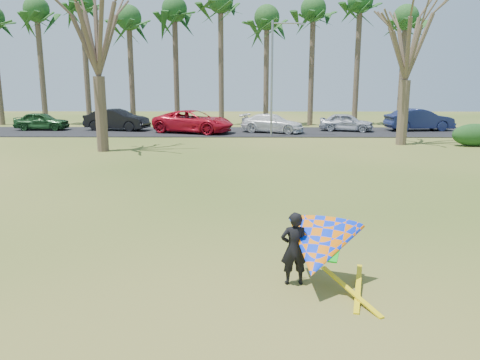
{
  "coord_description": "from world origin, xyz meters",
  "views": [
    {
      "loc": [
        0.15,
        -11.49,
        3.99
      ],
      "look_at": [
        0.0,
        2.0,
        1.1
      ],
      "focal_mm": 35.0,
      "sensor_mm": 36.0,
      "label": 1
    }
  ],
  "objects_px": {
    "car_2": "(194,121)",
    "kite_flyer": "(317,248)",
    "bare_tree_right": "(409,36)",
    "car_3": "(272,123)",
    "car_1": "(117,120)",
    "bare_tree_left": "(96,25)",
    "car_0": "(42,121)",
    "streetlight": "(274,73)",
    "car_4": "(346,122)",
    "car_5": "(419,120)"
  },
  "relations": [
    {
      "from": "car_0",
      "to": "kite_flyer",
      "type": "height_order",
      "value": "kite_flyer"
    },
    {
      "from": "car_0",
      "to": "car_4",
      "type": "bearing_deg",
      "value": -90.39
    },
    {
      "from": "car_2",
      "to": "car_5",
      "type": "distance_m",
      "value": 17.83
    },
    {
      "from": "bare_tree_right",
      "to": "kite_flyer",
      "type": "bearing_deg",
      "value": -111.95
    },
    {
      "from": "streetlight",
      "to": "car_2",
      "type": "distance_m",
      "value": 7.25
    },
    {
      "from": "bare_tree_right",
      "to": "kite_flyer",
      "type": "relative_size",
      "value": 3.86
    },
    {
      "from": "car_3",
      "to": "car_5",
      "type": "bearing_deg",
      "value": -62.18
    },
    {
      "from": "bare_tree_left",
      "to": "kite_flyer",
      "type": "distance_m",
      "value": 21.25
    },
    {
      "from": "car_1",
      "to": "car_2",
      "type": "distance_m",
      "value": 6.56
    },
    {
      "from": "bare_tree_right",
      "to": "bare_tree_left",
      "type": "bearing_deg",
      "value": -170.54
    },
    {
      "from": "streetlight",
      "to": "car_3",
      "type": "relative_size",
      "value": 1.66
    },
    {
      "from": "kite_flyer",
      "to": "car_2",
      "type": "bearing_deg",
      "value": 101.1
    },
    {
      "from": "bare_tree_left",
      "to": "car_1",
      "type": "bearing_deg",
      "value": 100.99
    },
    {
      "from": "bare_tree_right",
      "to": "streetlight",
      "type": "xyz_separation_m",
      "value": [
        -7.84,
        4.0,
        -2.1
      ]
    },
    {
      "from": "streetlight",
      "to": "car_4",
      "type": "bearing_deg",
      "value": 30.12
    },
    {
      "from": "car_2",
      "to": "car_5",
      "type": "height_order",
      "value": "car_5"
    },
    {
      "from": "bare_tree_left",
      "to": "car_0",
      "type": "bearing_deg",
      "value": 126.72
    },
    {
      "from": "bare_tree_right",
      "to": "car_2",
      "type": "bearing_deg",
      "value": 155.97
    },
    {
      "from": "streetlight",
      "to": "car_5",
      "type": "height_order",
      "value": "streetlight"
    },
    {
      "from": "car_1",
      "to": "bare_tree_right",
      "type": "bearing_deg",
      "value": -99.04
    },
    {
      "from": "car_1",
      "to": "car_5",
      "type": "xyz_separation_m",
      "value": [
        24.07,
        0.01,
        0.02
      ]
    },
    {
      "from": "car_0",
      "to": "car_2",
      "type": "bearing_deg",
      "value": -97.54
    },
    {
      "from": "bare_tree_right",
      "to": "car_3",
      "type": "distance_m",
      "value": 11.62
    },
    {
      "from": "kite_flyer",
      "to": "bare_tree_right",
      "type": "bearing_deg",
      "value": 68.05
    },
    {
      "from": "car_2",
      "to": "car_0",
      "type": "bearing_deg",
      "value": 101.85
    },
    {
      "from": "car_4",
      "to": "car_3",
      "type": "bearing_deg",
      "value": 117.67
    },
    {
      "from": "car_4",
      "to": "car_5",
      "type": "bearing_deg",
      "value": -68.11
    },
    {
      "from": "bare_tree_left",
      "to": "car_3",
      "type": "distance_m",
      "value": 15.19
    },
    {
      "from": "car_5",
      "to": "kite_flyer",
      "type": "bearing_deg",
      "value": 150.39
    },
    {
      "from": "bare_tree_left",
      "to": "car_0",
      "type": "xyz_separation_m",
      "value": [
        -8.2,
        10.99,
        -6.14
      ]
    },
    {
      "from": "bare_tree_left",
      "to": "car_5",
      "type": "xyz_separation_m",
      "value": [
        21.96,
        10.89,
        -6.0
      ]
    },
    {
      "from": "bare_tree_right",
      "to": "car_4",
      "type": "height_order",
      "value": "bare_tree_right"
    },
    {
      "from": "car_2",
      "to": "kite_flyer",
      "type": "bearing_deg",
      "value": -148.62
    },
    {
      "from": "car_3",
      "to": "car_1",
      "type": "bearing_deg",
      "value": 103.74
    },
    {
      "from": "streetlight",
      "to": "car_2",
      "type": "relative_size",
      "value": 1.31
    },
    {
      "from": "bare_tree_left",
      "to": "car_3",
      "type": "xyz_separation_m",
      "value": [
        10.23,
        9.4,
        -6.16
      ]
    },
    {
      "from": "bare_tree_right",
      "to": "car_2",
      "type": "height_order",
      "value": "bare_tree_right"
    },
    {
      "from": "bare_tree_left",
      "to": "car_4",
      "type": "distance_m",
      "value": 20.15
    },
    {
      "from": "car_4",
      "to": "bare_tree_left",
      "type": "bearing_deg",
      "value": 140.53
    },
    {
      "from": "car_0",
      "to": "kite_flyer",
      "type": "relative_size",
      "value": 1.75
    },
    {
      "from": "car_3",
      "to": "kite_flyer",
      "type": "bearing_deg",
      "value": -160.87
    },
    {
      "from": "bare_tree_right",
      "to": "streetlight",
      "type": "distance_m",
      "value": 9.05
    },
    {
      "from": "streetlight",
      "to": "car_3",
      "type": "bearing_deg",
      "value": 88.43
    },
    {
      "from": "bare_tree_left",
      "to": "car_2",
      "type": "distance_m",
      "value": 11.73
    },
    {
      "from": "car_3",
      "to": "streetlight",
      "type": "bearing_deg",
      "value": -161.0
    },
    {
      "from": "bare_tree_right",
      "to": "car_0",
      "type": "bearing_deg",
      "value": 163.04
    },
    {
      "from": "car_5",
      "to": "kite_flyer",
      "type": "relative_size",
      "value": 2.18
    },
    {
      "from": "car_2",
      "to": "car_5",
      "type": "relative_size",
      "value": 1.17
    },
    {
      "from": "car_2",
      "to": "kite_flyer",
      "type": "height_order",
      "value": "kite_flyer"
    },
    {
      "from": "car_0",
      "to": "car_1",
      "type": "relative_size",
      "value": 0.82
    }
  ]
}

